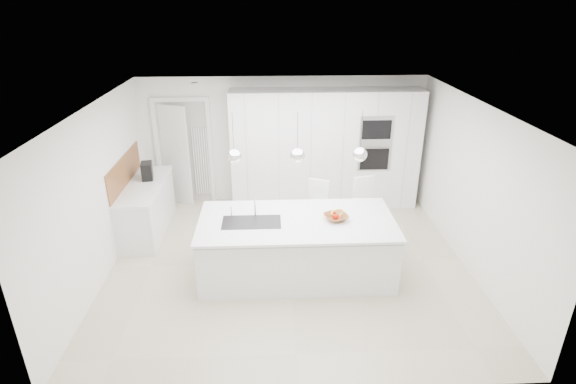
{
  "coord_description": "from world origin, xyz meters",
  "views": [
    {
      "loc": [
        -0.28,
        -6.02,
        3.87
      ],
      "look_at": [
        0.0,
        0.3,
        1.1
      ],
      "focal_mm": 28.0,
      "sensor_mm": 36.0,
      "label": 1
    }
  ],
  "objects_px": {
    "fruit_bowl": "(336,217)",
    "bar_stool_right": "(364,213)",
    "espresso_machine": "(147,171)",
    "bar_stool_left": "(319,214)",
    "island_base": "(297,250)"
  },
  "relations": [
    {
      "from": "island_base",
      "to": "bar_stool_right",
      "type": "relative_size",
      "value": 2.42
    },
    {
      "from": "bar_stool_left",
      "to": "fruit_bowl",
      "type": "bearing_deg",
      "value": -58.3
    },
    {
      "from": "fruit_bowl",
      "to": "bar_stool_left",
      "type": "bearing_deg",
      "value": 98.64
    },
    {
      "from": "island_base",
      "to": "espresso_machine",
      "type": "bearing_deg",
      "value": 145.44
    },
    {
      "from": "fruit_bowl",
      "to": "espresso_machine",
      "type": "bearing_deg",
      "value": 150.99
    },
    {
      "from": "fruit_bowl",
      "to": "bar_stool_right",
      "type": "height_order",
      "value": "bar_stool_right"
    },
    {
      "from": "espresso_machine",
      "to": "bar_stool_left",
      "type": "distance_m",
      "value": 3.12
    },
    {
      "from": "fruit_bowl",
      "to": "bar_stool_right",
      "type": "xyz_separation_m",
      "value": [
        0.6,
        0.85,
        -0.36
      ]
    },
    {
      "from": "espresso_machine",
      "to": "bar_stool_left",
      "type": "height_order",
      "value": "espresso_machine"
    },
    {
      "from": "espresso_machine",
      "to": "bar_stool_right",
      "type": "bearing_deg",
      "value": -23.75
    },
    {
      "from": "bar_stool_left",
      "to": "bar_stool_right",
      "type": "distance_m",
      "value": 0.74
    },
    {
      "from": "bar_stool_left",
      "to": "bar_stool_right",
      "type": "xyz_separation_m",
      "value": [
        0.74,
        -0.05,
        0.03
      ]
    },
    {
      "from": "island_base",
      "to": "bar_stool_right",
      "type": "distance_m",
      "value": 1.47
    },
    {
      "from": "bar_stool_left",
      "to": "bar_stool_right",
      "type": "bearing_deg",
      "value": 19.32
    },
    {
      "from": "island_base",
      "to": "bar_stool_right",
      "type": "xyz_separation_m",
      "value": [
        1.17,
        0.87,
        0.15
      ]
    }
  ]
}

